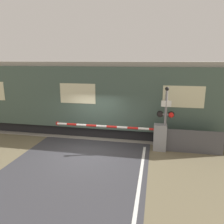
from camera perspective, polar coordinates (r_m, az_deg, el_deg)
ground_plane at (r=10.59m, az=-6.16°, el=-10.15°), size 80.00×80.00×0.00m
track_bed at (r=13.30m, az=-2.25°, el=-4.95°), size 36.00×3.20×0.13m
train at (r=13.07m, az=-6.79°, el=4.09°), size 19.51×2.82×4.13m
crossing_barrier at (r=10.65m, az=10.18°, el=-6.06°), size 5.59×0.44×1.28m
signal_post at (r=10.33m, az=13.81°, el=-0.88°), size 0.80×0.26×3.06m
roadside_fence at (r=10.81m, az=20.55°, el=-7.32°), size 2.59×0.06×1.10m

